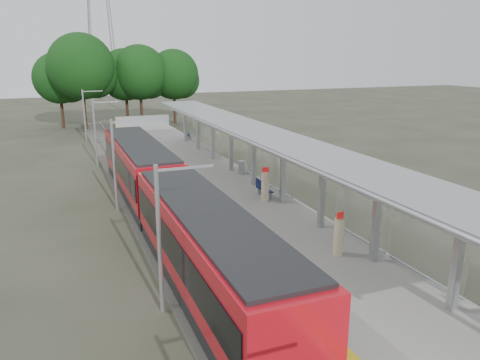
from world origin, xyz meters
name	(u,v)px	position (x,y,z in m)	size (l,w,h in m)	color
trackbed	(145,200)	(-4.50, 20.00, 0.12)	(3.00, 70.00, 0.24)	#59544C
platform	(213,187)	(0.00, 20.00, 0.50)	(6.00, 50.00, 1.00)	gray
tactile_strip	(175,183)	(-2.55, 20.00, 1.01)	(0.60, 50.00, 0.02)	yellow
end_fence	(143,121)	(0.00, 44.95, 1.60)	(6.00, 0.10, 1.20)	#9EA0A5
train	(165,197)	(-4.50, 14.04, 2.05)	(2.74, 27.60, 3.62)	black
canopy	(260,139)	(1.61, 16.19, 4.20)	(3.27, 38.00, 3.66)	#9EA0A5
tree_cluster	(115,72)	(-1.79, 52.18, 6.72)	(20.17, 10.20, 11.33)	#382316
catenary_masts	(116,162)	(-6.22, 19.00, 2.91)	(2.08, 48.16, 5.40)	#9EA0A5
bench_mid	(263,188)	(1.46, 15.36, 1.50)	(0.50, 1.42, 0.96)	#0E1947
bench_far	(187,134)	(2.41, 35.06, 1.52)	(0.86, 1.51, 0.99)	#0E1947
info_pillar_near	(339,236)	(1.00, 6.99, 1.79)	(0.41, 0.41, 1.83)	beige
info_pillar_far	(265,186)	(1.26, 14.67, 1.83)	(0.43, 0.43, 1.91)	beige
litter_bin	(241,167)	(2.26, 20.71, 1.46)	(0.45, 0.45, 0.92)	#9EA0A5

